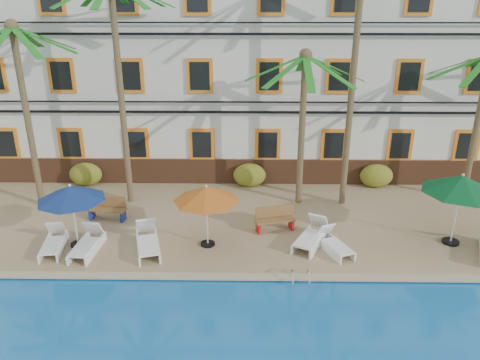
{
  "coord_description": "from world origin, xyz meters",
  "views": [
    {
      "loc": [
        0.55,
        -13.41,
        8.59
      ],
      "look_at": [
        0.3,
        3.0,
        2.0
      ],
      "focal_mm": 35.0,
      "sensor_mm": 36.0,
      "label": 1
    }
  ],
  "objects_px": {
    "lounger_d": "(312,236)",
    "bench_right": "(274,218)",
    "umbrella_red": "(206,194)",
    "umbrella_green": "(461,184)",
    "umbrella_blue": "(71,193)",
    "lounger_a": "(53,242)",
    "bench_left": "(108,208)",
    "pool_ladder": "(300,280)",
    "lounger_e": "(333,244)",
    "palm_a": "(23,90)",
    "palm_d": "(356,48)",
    "lounger_b": "(87,244)",
    "palm_c": "(303,105)",
    "palm_b": "(118,65)",
    "lounger_c": "(148,242)"
  },
  "relations": [
    {
      "from": "lounger_d",
      "to": "bench_right",
      "type": "relative_size",
      "value": 1.36
    },
    {
      "from": "umbrella_red",
      "to": "umbrella_green",
      "type": "distance_m",
      "value": 8.71
    },
    {
      "from": "umbrella_blue",
      "to": "lounger_a",
      "type": "distance_m",
      "value": 1.9
    },
    {
      "from": "umbrella_green",
      "to": "bench_left",
      "type": "distance_m",
      "value": 13.05
    },
    {
      "from": "bench_right",
      "to": "pool_ladder",
      "type": "relative_size",
      "value": 2.11
    },
    {
      "from": "lounger_e",
      "to": "palm_a",
      "type": "bearing_deg",
      "value": 162.79
    },
    {
      "from": "palm_d",
      "to": "lounger_b",
      "type": "relative_size",
      "value": 5.25
    },
    {
      "from": "lounger_e",
      "to": "lounger_a",
      "type": "bearing_deg",
      "value": -179.55
    },
    {
      "from": "lounger_e",
      "to": "pool_ladder",
      "type": "height_order",
      "value": "lounger_e"
    },
    {
      "from": "lounger_a",
      "to": "lounger_b",
      "type": "height_order",
      "value": "lounger_b"
    },
    {
      "from": "palm_a",
      "to": "palm_d",
      "type": "distance_m",
      "value": 12.83
    },
    {
      "from": "umbrella_blue",
      "to": "palm_c",
      "type": "bearing_deg",
      "value": 24.88
    },
    {
      "from": "palm_b",
      "to": "lounger_e",
      "type": "distance_m",
      "value": 10.51
    },
    {
      "from": "umbrella_blue",
      "to": "bench_left",
      "type": "bearing_deg",
      "value": 76.35
    },
    {
      "from": "lounger_c",
      "to": "bench_right",
      "type": "relative_size",
      "value": 1.38
    },
    {
      "from": "bench_right",
      "to": "pool_ladder",
      "type": "distance_m",
      "value": 3.44
    },
    {
      "from": "lounger_c",
      "to": "palm_b",
      "type": "bearing_deg",
      "value": 110.81
    },
    {
      "from": "bench_left",
      "to": "pool_ladder",
      "type": "bearing_deg",
      "value": -30.18
    },
    {
      "from": "palm_a",
      "to": "pool_ladder",
      "type": "bearing_deg",
      "value": -27.75
    },
    {
      "from": "lounger_b",
      "to": "lounger_d",
      "type": "distance_m",
      "value": 7.85
    },
    {
      "from": "lounger_b",
      "to": "palm_a",
      "type": "bearing_deg",
      "value": 129.83
    },
    {
      "from": "umbrella_blue",
      "to": "palm_d",
      "type": "bearing_deg",
      "value": 20.36
    },
    {
      "from": "palm_d",
      "to": "lounger_d",
      "type": "distance_m",
      "value": 7.26
    },
    {
      "from": "palm_a",
      "to": "umbrella_blue",
      "type": "distance_m",
      "value": 5.17
    },
    {
      "from": "umbrella_green",
      "to": "bench_right",
      "type": "xyz_separation_m",
      "value": [
        -6.28,
        0.93,
        -1.8
      ]
    },
    {
      "from": "lounger_b",
      "to": "bench_left",
      "type": "bearing_deg",
      "value": 89.51
    },
    {
      "from": "palm_a",
      "to": "lounger_d",
      "type": "distance_m",
      "value": 12.3
    },
    {
      "from": "palm_d",
      "to": "palm_b",
      "type": "bearing_deg",
      "value": 179.59
    },
    {
      "from": "lounger_b",
      "to": "pool_ladder",
      "type": "relative_size",
      "value": 2.62
    },
    {
      "from": "umbrella_green",
      "to": "lounger_a",
      "type": "height_order",
      "value": "umbrella_green"
    },
    {
      "from": "palm_d",
      "to": "bench_left",
      "type": "xyz_separation_m",
      "value": [
        -9.54,
        -1.63,
        -5.95
      ]
    },
    {
      "from": "lounger_b",
      "to": "palm_c",
      "type": "bearing_deg",
      "value": 28.67
    },
    {
      "from": "palm_c",
      "to": "lounger_a",
      "type": "height_order",
      "value": "palm_c"
    },
    {
      "from": "palm_c",
      "to": "palm_b",
      "type": "bearing_deg",
      "value": -179.93
    },
    {
      "from": "palm_a",
      "to": "palm_c",
      "type": "relative_size",
      "value": 1.17
    },
    {
      "from": "palm_c",
      "to": "lounger_c",
      "type": "xyz_separation_m",
      "value": [
        -5.65,
        -4.09,
        -3.91
      ]
    },
    {
      "from": "palm_b",
      "to": "bench_left",
      "type": "xyz_separation_m",
      "value": [
        -0.49,
        -1.69,
        -5.3
      ]
    },
    {
      "from": "lounger_a",
      "to": "lounger_b",
      "type": "relative_size",
      "value": 0.96
    },
    {
      "from": "lounger_d",
      "to": "bench_right",
      "type": "xyz_separation_m",
      "value": [
        -1.28,
        1.07,
        0.16
      ]
    },
    {
      "from": "palm_a",
      "to": "umbrella_blue",
      "type": "bearing_deg",
      "value": -51.62
    },
    {
      "from": "palm_a",
      "to": "pool_ladder",
      "type": "distance_m",
      "value": 12.66
    },
    {
      "from": "palm_c",
      "to": "umbrella_red",
      "type": "distance_m",
      "value": 5.64
    },
    {
      "from": "umbrella_red",
      "to": "lounger_d",
      "type": "relative_size",
      "value": 1.08
    },
    {
      "from": "bench_left",
      "to": "umbrella_blue",
      "type": "bearing_deg",
      "value": -103.65
    },
    {
      "from": "lounger_e",
      "to": "bench_left",
      "type": "height_order",
      "value": "bench_left"
    },
    {
      "from": "palm_b",
      "to": "pool_ladder",
      "type": "xyz_separation_m",
      "value": [
        6.67,
        -5.86,
        -5.77
      ]
    },
    {
      "from": "umbrella_blue",
      "to": "lounger_e",
      "type": "relative_size",
      "value": 1.28
    },
    {
      "from": "umbrella_green",
      "to": "lounger_a",
      "type": "distance_m",
      "value": 14.2
    },
    {
      "from": "umbrella_green",
      "to": "lounger_c",
      "type": "bearing_deg",
      "value": -176.57
    },
    {
      "from": "umbrella_green",
      "to": "bench_left",
      "type": "relative_size",
      "value": 1.72
    }
  ]
}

